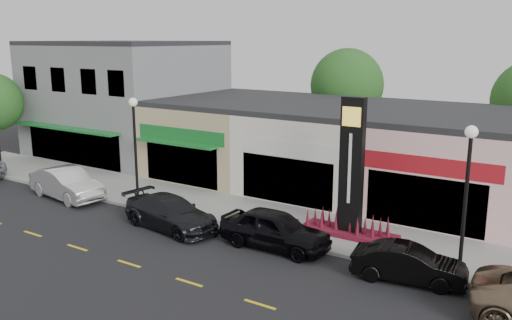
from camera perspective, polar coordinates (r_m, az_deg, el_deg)
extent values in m
plane|color=black|center=(22.08, -1.99, -9.95)|extent=(120.00, 120.00, 0.00)
cube|color=gray|center=(25.50, 3.65, -6.61)|extent=(52.00, 4.30, 0.15)
cube|color=gray|center=(23.68, 0.95, -8.14)|extent=(52.00, 0.20, 0.15)
cube|color=slate|center=(41.19, -13.55, 6.09)|extent=(12.00, 10.00, 8.00)
cube|color=#262628|center=(40.95, -13.85, 11.87)|extent=(12.00, 10.00, 0.30)
cube|color=black|center=(38.38, -18.68, 1.38)|extent=(9.00, 0.10, 2.40)
cube|color=#186D2A|center=(37.86, -19.41, 3.18)|extent=(9.50, 1.00, 0.14)
cube|color=black|center=(41.03, -22.65, 7.98)|extent=(1.40, 0.10, 1.60)
cube|color=black|center=(38.60, -20.08, 7.94)|extent=(1.40, 0.10, 1.60)
cube|color=black|center=(36.26, -17.18, 7.88)|extent=(1.40, 0.10, 1.60)
cube|color=black|center=(34.39, -14.47, 7.81)|extent=(1.40, 0.10, 1.60)
cube|color=tan|center=(35.23, -2.65, 2.48)|extent=(7.00, 10.00, 4.50)
cube|color=#262628|center=(34.89, -2.69, 6.37)|extent=(7.00, 10.00, 0.30)
cube|color=black|center=(31.60, -7.86, -0.39)|extent=(5.25, 0.10, 2.40)
cube|color=#186D2A|center=(31.26, -7.95, 2.64)|extent=(6.30, 0.12, 0.80)
cube|color=#186D2A|center=(31.00, -8.47, 1.79)|extent=(5.60, 0.90, 0.12)
cube|color=beige|center=(31.74, 7.69, 1.24)|extent=(7.00, 10.00, 4.50)
cube|color=#262628|center=(31.35, 7.82, 5.54)|extent=(7.00, 10.00, 0.30)
cube|color=black|center=(27.65, 3.22, -2.19)|extent=(5.25, 0.10, 2.40)
cube|color=silver|center=(27.26, 3.26, 1.26)|extent=(6.30, 0.12, 0.80)
cube|color=beige|center=(29.52, 20.05, -0.30)|extent=(7.00, 10.00, 4.50)
cube|color=#262628|center=(29.10, 20.41, 4.31)|extent=(7.00, 10.00, 0.30)
cube|color=black|center=(25.07, 17.28, -4.34)|extent=(5.25, 0.10, 2.40)
cube|color=#AD171F|center=(24.64, 17.54, -0.56)|extent=(6.30, 0.12, 0.80)
cylinder|color=#382619|center=(40.04, 9.36, 2.59)|extent=(0.36, 0.36, 3.15)
sphere|color=#1D5019|center=(39.57, 9.55, 7.80)|extent=(5.20, 5.20, 5.20)
cylinder|color=black|center=(37.96, -25.22, -1.00)|extent=(0.32, 0.32, 0.30)
cylinder|color=black|center=(28.70, -12.32, -4.20)|extent=(0.32, 0.32, 0.30)
cylinder|color=black|center=(28.09, -12.56, 0.69)|extent=(0.14, 0.14, 5.00)
sphere|color=silver|center=(27.67, -12.82, 5.96)|extent=(0.44, 0.44, 0.44)
cylinder|color=black|center=(21.18, 20.60, -10.94)|extent=(0.32, 0.32, 0.30)
cylinder|color=black|center=(20.34, 21.14, -4.46)|extent=(0.14, 0.14, 5.00)
sphere|color=silver|center=(19.77, 21.74, 2.77)|extent=(0.44, 0.44, 0.44)
cube|color=maroon|center=(24.08, 9.76, -7.53)|extent=(4.20, 1.30, 0.20)
cube|color=black|center=(23.24, 10.03, -0.80)|extent=(1.00, 0.40, 6.00)
cube|color=yellow|center=(22.63, 10.02, 4.51)|extent=(0.80, 0.05, 0.80)
cube|color=silver|center=(23.04, 9.81, -0.91)|extent=(0.12, 0.04, 3.00)
imported|color=silver|center=(30.97, -19.30, -2.36)|extent=(2.43, 5.24, 1.66)
imported|color=black|center=(25.04, -8.98, -5.52)|extent=(2.75, 5.29, 1.47)
imported|color=black|center=(22.50, 2.00, -7.29)|extent=(1.92, 4.75, 1.62)
imported|color=black|center=(20.34, 15.80, -10.49)|extent=(2.05, 4.18, 1.32)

